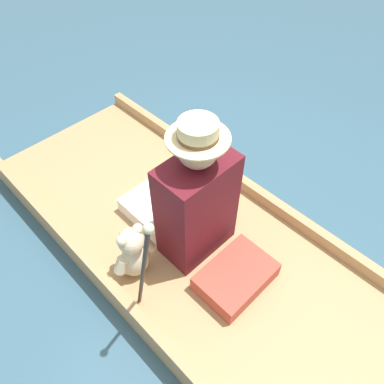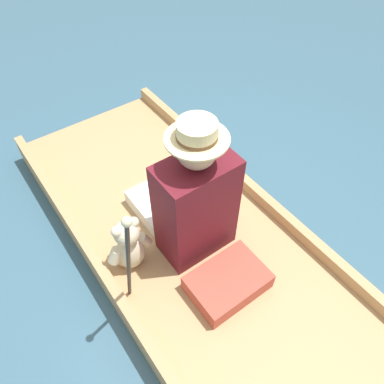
# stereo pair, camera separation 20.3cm
# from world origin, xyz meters

# --- Properties ---
(ground_plane) EXTENTS (16.00, 16.00, 0.00)m
(ground_plane) POSITION_xyz_m (0.00, 0.00, 0.00)
(ground_plane) COLOR #385B70
(punt_boat) EXTENTS (1.19, 3.08, 0.24)m
(punt_boat) POSITION_xyz_m (0.00, 0.00, 0.08)
(punt_boat) COLOR tan
(punt_boat) RESTS_ON ground_plane
(seat_cushion) EXTENTS (0.43, 0.30, 0.12)m
(seat_cushion) POSITION_xyz_m (-0.03, -0.36, 0.21)
(seat_cushion) COLOR #B24738
(seat_cushion) RESTS_ON punt_boat
(seated_person) EXTENTS (0.43, 0.70, 0.93)m
(seated_person) POSITION_xyz_m (0.01, 0.05, 0.50)
(seated_person) COLOR white
(seated_person) RESTS_ON punt_boat
(teddy_bear) EXTENTS (0.28, 0.16, 0.40)m
(teddy_bear) POSITION_xyz_m (-0.38, 0.09, 0.34)
(teddy_bear) COLOR beige
(teddy_bear) RESTS_ON punt_boat
(wine_glass) EXTENTS (0.08, 0.08, 0.22)m
(wine_glass) POSITION_xyz_m (0.40, 0.37, 0.28)
(wine_glass) COLOR silver
(wine_glass) RESTS_ON punt_boat
(walking_cane) EXTENTS (0.04, 0.23, 0.89)m
(walking_cane) POSITION_xyz_m (-0.50, -0.18, 0.67)
(walking_cane) COLOR #2D2823
(walking_cane) RESTS_ON punt_boat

